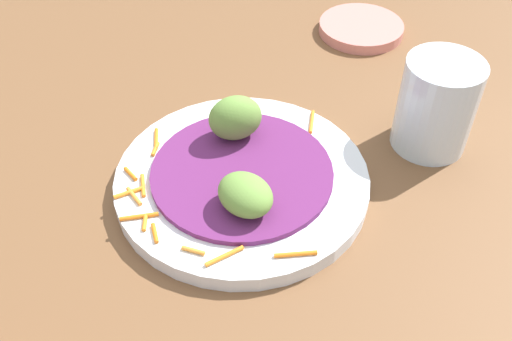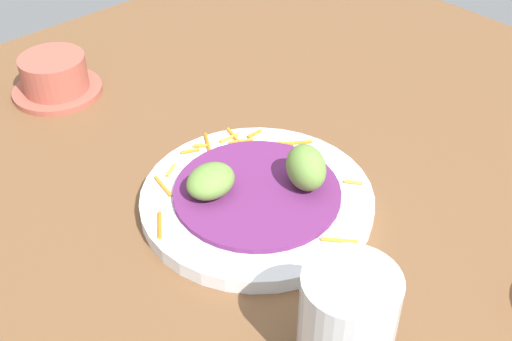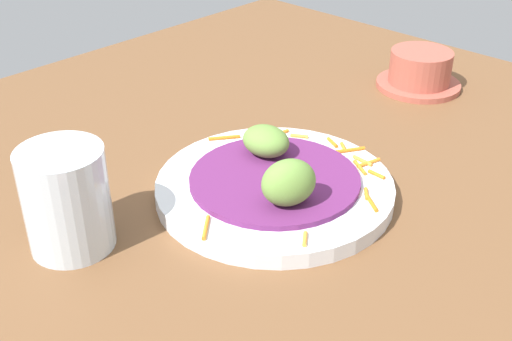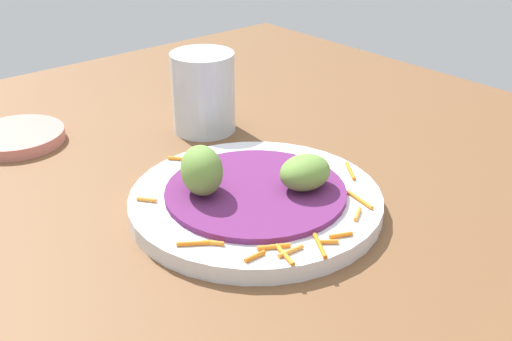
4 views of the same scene
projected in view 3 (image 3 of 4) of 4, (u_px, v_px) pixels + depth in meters
The scene contains 8 objects.
table_surface at pixel (299, 223), 66.63cm from camera, with size 110.00×110.00×2.00cm, color brown.
main_plate at pixel (275, 188), 68.88cm from camera, with size 25.04×25.04×1.69cm, color silver.
cabbage_bed at pixel (275, 179), 68.29cm from camera, with size 17.91×17.91×0.60cm, color #60235B.
carrot_garnish at pixel (318, 166), 70.78cm from camera, with size 24.55×23.05×0.40cm.
guac_scoop_left at pixel (285, 181), 62.82cm from camera, with size 4.03×5.48×4.76cm, color olive.
guac_scoop_center at pixel (266, 141), 71.40cm from camera, with size 5.50×4.46×3.30cm, color olive.
terracotta_bowl at pixel (420, 71), 92.62cm from camera, with size 11.90×11.90×5.41cm.
water_glass at pixel (67, 199), 59.38cm from camera, with size 7.92×7.92×10.06cm, color silver.
Camera 3 is at (-42.62, -34.34, 39.63)cm, focal length 45.87 mm.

